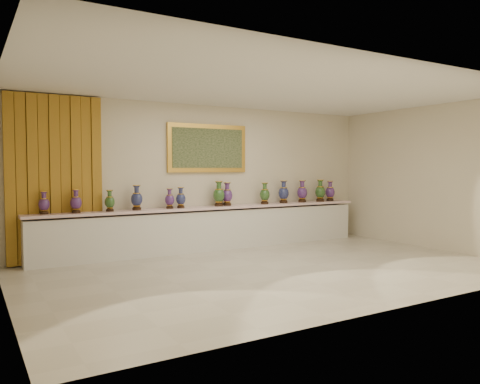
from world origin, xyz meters
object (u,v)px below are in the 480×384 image
object	(u,v)px
vase_0	(44,204)
vase_2	(110,202)
vase_1	(76,202)
counter	(212,229)

from	to	relation	value
vase_0	vase_2	bearing A→B (deg)	-2.37
vase_1	vase_2	xyz separation A→B (m)	(0.59, -0.00, -0.01)
vase_0	vase_2	distance (m)	1.12
counter	vase_0	distance (m)	3.30
counter	vase_2	size ratio (longest dim) A/B	18.52
vase_1	vase_2	size ratio (longest dim) A/B	1.07
counter	vase_0	world-z (taller)	vase_0
vase_0	vase_1	size ratio (longest dim) A/B	0.95
vase_0	vase_2	size ratio (longest dim) A/B	1.01
vase_1	counter	bearing A→B (deg)	0.70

